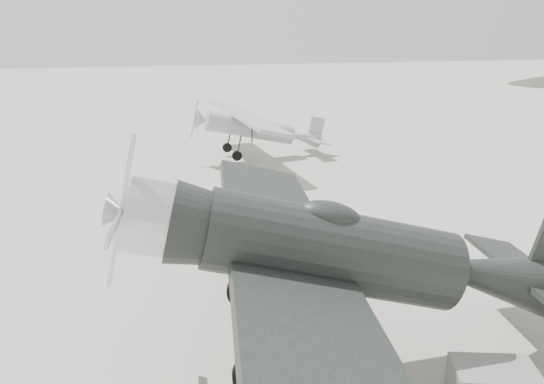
# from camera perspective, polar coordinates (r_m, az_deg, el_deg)

# --- Properties ---
(ground) EXTENTS (160.00, 160.00, 0.00)m
(ground) POSITION_cam_1_polar(r_m,az_deg,el_deg) (14.80, 3.88, -8.86)
(ground) COLOR gray
(ground) RESTS_ON ground
(lowwing_monoplane) EXTENTS (9.69, 13.55, 4.35)m
(lowwing_monoplane) POSITION_cam_1_polar(r_m,az_deg,el_deg) (10.44, 8.80, -6.80)
(lowwing_monoplane) COLOR black
(lowwing_monoplane) RESTS_ON ground
(highwing_monoplane) EXTENTS (6.94, 9.77, 2.76)m
(highwing_monoplane) POSITION_cam_1_polar(r_m,az_deg,el_deg) (27.08, -1.79, 7.23)
(highwing_monoplane) COLOR gray
(highwing_monoplane) RESTS_ON ground
(sign_board) EXTENTS (0.17, 0.79, 1.15)m
(sign_board) POSITION_cam_1_polar(r_m,az_deg,el_deg) (10.18, 7.50, -17.95)
(sign_board) COLOR #333333
(sign_board) RESTS_ON ground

